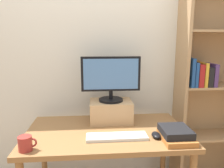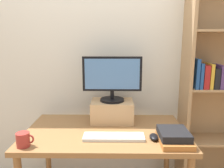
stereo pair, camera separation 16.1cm
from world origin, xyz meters
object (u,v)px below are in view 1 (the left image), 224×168
Objects in this scene: riser_box at (111,111)px; coffee_mug at (26,143)px; computer_monitor at (111,77)px; desk at (107,140)px; book_stack at (176,134)px; computer_mouse at (156,135)px; bookshelf_unit at (213,85)px; keyboard at (117,137)px.

coffee_mug is at bearing -140.86° from riser_box.
riser_box is at bearing 90.00° from computer_monitor.
computer_monitor is (0.05, 0.20, 0.47)m from desk.
book_stack is at bearing -23.03° from desk.
computer_monitor is 0.59m from computer_mouse.
coffee_mug is (-0.53, -0.27, 0.13)m from desk.
bookshelf_unit reaches higher than desk.
coffee_mug reaches higher than desk.
desk is at bearing -162.04° from bookshelf_unit.
coffee_mug reaches higher than book_stack.
computer_monitor is 0.82m from coffee_mug.
computer_mouse is at bearing -144.19° from bookshelf_unit.
riser_box reaches higher than keyboard.
bookshelf_unit is 19.01× the size of computer_mouse.
riser_box reaches higher than computer_mouse.
desk is 2.84× the size of keyboard.
book_stack is (0.43, -0.40, -0.05)m from riser_box.
keyboard is 3.69× the size of coffee_mug.
desk is at bearing 113.73° from keyboard.
computer_monitor reaches higher than coffee_mug.
computer_mouse is 0.14m from book_stack.
computer_monitor is at bearing 39.05° from coffee_mug.
keyboard is at bearing -87.37° from computer_monitor.
bookshelf_unit is 1.00m from computer_monitor.
desk is at bearing 156.97° from book_stack.
keyboard is 0.42m from book_stack.
book_stack is at bearing -135.90° from bookshelf_unit.
riser_box is 0.75m from coffee_mug.
computer_monitor is at bearing -90.00° from riser_box.
desk is 1.15m from bookshelf_unit.
computer_monitor is 0.51m from keyboard.
desk is at bearing -103.85° from computer_monitor.
book_stack is at bearing -7.81° from keyboard.
bookshelf_unit is 5.53× the size of riser_box.
bookshelf_unit is 1.11m from keyboard.
bookshelf_unit is at bearing 7.96° from computer_monitor.
bookshelf_unit reaches higher than coffee_mug.
computer_monitor is at bearing 76.15° from desk.
computer_mouse reaches higher than desk.
coffee_mug is (-0.88, -0.12, 0.03)m from computer_mouse.
bookshelf_unit is 0.81m from book_stack.
coffee_mug is (-0.58, -0.47, -0.04)m from riser_box.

